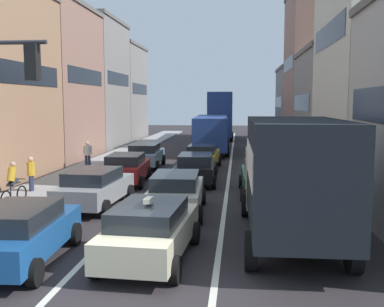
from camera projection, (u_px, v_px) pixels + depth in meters
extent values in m
plane|color=#2E292C|center=(136.00, 287.00, 9.95)|extent=(140.00, 140.00, 0.00)
cube|color=#959595|center=(105.00, 162.00, 30.39)|extent=(2.60, 64.00, 0.14)
cube|color=silver|center=(179.00, 164.00, 29.89)|extent=(0.16, 60.00, 0.01)
cube|color=silver|center=(230.00, 164.00, 29.55)|extent=(0.16, 60.00, 0.01)
cube|color=black|center=(30.00, 74.00, 23.25)|extent=(0.02, 7.04, 1.10)
cube|color=#936B5B|center=(39.00, 84.00, 32.32)|extent=(7.00, 8.70, 10.59)
cube|color=black|center=(86.00, 77.00, 31.90)|extent=(0.02, 7.04, 1.10)
cube|color=#66605B|center=(36.00, 6.00, 31.70)|extent=(7.20, 8.70, 0.30)
cube|color=gray|center=(81.00, 86.00, 40.99)|extent=(7.00, 8.70, 11.06)
cube|color=black|center=(119.00, 79.00, 40.57)|extent=(0.02, 7.04, 1.10)
cube|color=#66605B|center=(79.00, 21.00, 40.35)|extent=(7.20, 8.70, 0.30)
cube|color=gray|center=(109.00, 94.00, 49.75)|extent=(7.00, 8.70, 9.91)
cube|color=black|center=(140.00, 89.00, 49.34)|extent=(0.02, 7.04, 1.10)
cube|color=#66605B|center=(108.00, 46.00, 49.18)|extent=(7.20, 8.70, 0.30)
cube|color=gray|center=(312.00, 106.00, 47.69)|extent=(7.00, 8.70, 7.38)
cube|color=black|center=(278.00, 102.00, 48.00)|extent=(0.02, 7.04, 1.10)
cube|color=#66605B|center=(313.00, 68.00, 47.25)|extent=(7.20, 8.70, 0.30)
cube|color=#936B5B|center=(330.00, 72.00, 38.66)|extent=(7.00, 8.70, 13.23)
cube|color=black|center=(288.00, 64.00, 38.94)|extent=(0.02, 7.04, 1.10)
cube|color=gray|center=(355.00, 108.00, 30.29)|extent=(7.00, 8.70, 7.26)
cube|color=black|center=(301.00, 103.00, 30.61)|extent=(0.02, 7.04, 1.10)
cube|color=#66605B|center=(357.00, 51.00, 29.87)|extent=(7.20, 8.70, 0.30)
cube|color=black|center=(328.00, 34.00, 21.54)|extent=(0.02, 7.04, 1.10)
cube|color=black|center=(383.00, 105.00, 13.21)|extent=(0.02, 7.04, 1.10)
cube|color=black|center=(33.00, 62.00, 10.45)|extent=(0.28, 0.28, 0.84)
sphere|color=red|center=(35.00, 51.00, 10.57)|extent=(0.18, 0.18, 0.18)
sphere|color=#F2A519|center=(35.00, 63.00, 10.60)|extent=(0.18, 0.18, 0.18)
sphere|color=green|center=(36.00, 74.00, 10.62)|extent=(0.18, 0.18, 0.18)
cube|color=#B7B29E|center=(281.00, 177.00, 15.83)|extent=(2.42, 2.42, 1.90)
cube|color=black|center=(278.00, 162.00, 16.99)|extent=(2.02, 0.05, 0.70)
cube|color=black|center=(295.00, 172.00, 12.03)|extent=(2.44, 5.46, 2.80)
cube|color=white|center=(250.00, 161.00, 12.11)|extent=(0.06, 4.48, 0.90)
cylinder|color=black|center=(246.00, 203.00, 16.13)|extent=(0.31, 0.96, 0.96)
cylinder|color=black|center=(315.00, 204.00, 15.91)|extent=(0.31, 0.96, 0.96)
cylinder|color=black|center=(251.00, 251.00, 10.91)|extent=(0.31, 0.96, 0.96)
cylinder|color=black|center=(353.00, 254.00, 10.68)|extent=(0.31, 0.96, 0.96)
cube|color=beige|center=(151.00, 234.00, 11.63)|extent=(2.06, 4.40, 0.70)
cube|color=#1E2328|center=(149.00, 215.00, 11.37)|extent=(1.73, 2.50, 0.52)
cube|color=#F2EACC|center=(148.00, 200.00, 11.33)|extent=(0.19, 0.45, 0.12)
cylinder|color=black|center=(133.00, 230.00, 13.25)|extent=(0.26, 0.65, 0.64)
cylinder|color=black|center=(195.00, 233.00, 12.96)|extent=(0.26, 0.65, 0.64)
cylinder|color=black|center=(96.00, 265.00, 10.39)|extent=(0.26, 0.65, 0.64)
cylinder|color=black|center=(175.00, 270.00, 10.09)|extent=(0.26, 0.65, 0.64)
cube|color=#194C8C|center=(21.00, 237.00, 11.39)|extent=(2.03, 4.39, 0.70)
cube|color=#1E2328|center=(17.00, 217.00, 11.13)|extent=(1.71, 2.49, 0.52)
cylinder|color=black|center=(11.00, 233.00, 12.93)|extent=(0.25, 0.65, 0.64)
cylinder|color=black|center=(75.00, 234.00, 12.84)|extent=(0.25, 0.65, 0.64)
cylinder|color=black|center=(35.00, 273.00, 9.94)|extent=(0.25, 0.65, 0.64)
cube|color=beige|center=(176.00, 195.00, 16.52)|extent=(1.96, 4.37, 0.70)
cube|color=#1E2328|center=(176.00, 181.00, 16.26)|extent=(1.67, 2.47, 0.52)
cylinder|color=black|center=(157.00, 196.00, 18.07)|extent=(0.24, 0.65, 0.64)
cylinder|color=black|center=(203.00, 197.00, 17.95)|extent=(0.24, 0.65, 0.64)
cylinder|color=black|center=(144.00, 214.00, 15.17)|extent=(0.24, 0.65, 0.64)
cylinder|color=black|center=(199.00, 215.00, 15.05)|extent=(0.24, 0.65, 0.64)
cube|color=gray|center=(95.00, 190.00, 17.45)|extent=(2.05, 4.40, 0.70)
cube|color=#1E2328|center=(93.00, 177.00, 17.19)|extent=(1.72, 2.50, 0.52)
cylinder|color=black|center=(88.00, 191.00, 19.07)|extent=(0.26, 0.65, 0.64)
cylinder|color=black|center=(130.00, 192.00, 18.78)|extent=(0.26, 0.65, 0.64)
cylinder|color=black|center=(56.00, 207.00, 16.20)|extent=(0.26, 0.65, 0.64)
cylinder|color=black|center=(105.00, 209.00, 15.91)|extent=(0.26, 0.65, 0.64)
cube|color=black|center=(196.00, 170.00, 22.60)|extent=(1.94, 4.36, 0.70)
cube|color=#1E2328|center=(196.00, 159.00, 22.34)|extent=(1.66, 2.46, 0.52)
cylinder|color=black|center=(180.00, 172.00, 24.15)|extent=(0.24, 0.65, 0.64)
cylinder|color=black|center=(215.00, 173.00, 24.02)|extent=(0.24, 0.65, 0.64)
cylinder|color=black|center=(174.00, 182.00, 21.25)|extent=(0.24, 0.65, 0.64)
cylinder|color=black|center=(214.00, 182.00, 21.13)|extent=(0.24, 0.65, 0.64)
cube|color=#A51E1E|center=(127.00, 170.00, 22.56)|extent=(2.05, 4.40, 0.70)
cube|color=#1E2328|center=(126.00, 160.00, 22.30)|extent=(1.72, 2.50, 0.52)
cylinder|color=black|center=(115.00, 173.00, 24.09)|extent=(0.26, 0.65, 0.64)
cylinder|color=black|center=(149.00, 173.00, 24.01)|extent=(0.26, 0.65, 0.64)
cylinder|color=black|center=(101.00, 182.00, 21.18)|extent=(0.26, 0.65, 0.64)
cylinder|color=black|center=(140.00, 182.00, 21.11)|extent=(0.26, 0.65, 0.64)
cube|color=#B29319|center=(203.00, 158.00, 27.51)|extent=(1.91, 4.34, 0.70)
cube|color=#1E2328|center=(202.00, 149.00, 27.25)|extent=(1.65, 2.45, 0.52)
cylinder|color=black|center=(191.00, 160.00, 29.10)|extent=(0.24, 0.65, 0.64)
cylinder|color=black|center=(219.00, 161.00, 28.87)|extent=(0.24, 0.65, 0.64)
cylinder|color=black|center=(184.00, 167.00, 26.22)|extent=(0.24, 0.65, 0.64)
cylinder|color=black|center=(216.00, 167.00, 25.99)|extent=(0.24, 0.65, 0.64)
cube|color=#759EB7|center=(145.00, 157.00, 28.06)|extent=(1.94, 4.36, 0.70)
cube|color=#1E2328|center=(145.00, 148.00, 27.80)|extent=(1.66, 2.46, 0.52)
cylinder|color=black|center=(135.00, 159.00, 29.61)|extent=(0.24, 0.65, 0.64)
cylinder|color=black|center=(163.00, 160.00, 29.48)|extent=(0.24, 0.65, 0.64)
cylinder|color=black|center=(126.00, 166.00, 26.71)|extent=(0.24, 0.65, 0.64)
cylinder|color=black|center=(157.00, 166.00, 26.58)|extent=(0.24, 0.65, 0.64)
cube|color=#19592D|center=(263.00, 180.00, 19.83)|extent=(1.89, 4.34, 0.70)
cube|color=#1E2328|center=(264.00, 168.00, 19.57)|extent=(1.63, 2.44, 0.52)
cylinder|color=black|center=(241.00, 181.00, 21.39)|extent=(0.23, 0.64, 0.64)
cylinder|color=black|center=(281.00, 182.00, 21.24)|extent=(0.23, 0.64, 0.64)
cylinder|color=black|center=(243.00, 194.00, 18.50)|extent=(0.23, 0.64, 0.64)
cylinder|color=black|center=(289.00, 195.00, 18.35)|extent=(0.23, 0.64, 0.64)
cube|color=navy|center=(212.00, 131.00, 36.68)|extent=(2.84, 10.58, 2.40)
cube|color=black|center=(212.00, 127.00, 36.64)|extent=(2.85, 9.95, 0.70)
cylinder|color=black|center=(199.00, 142.00, 40.65)|extent=(0.33, 1.01, 1.00)
cylinder|color=black|center=(227.00, 142.00, 40.48)|extent=(0.33, 1.01, 1.00)
cylinder|color=black|center=(194.00, 150.00, 33.78)|extent=(0.33, 1.01, 1.00)
cylinder|color=black|center=(227.00, 150.00, 33.61)|extent=(0.33, 1.01, 1.00)
cube|color=navy|center=(219.00, 123.00, 50.17)|extent=(2.97, 10.60, 2.40)
cube|color=black|center=(219.00, 120.00, 50.13)|extent=(2.97, 9.97, 0.70)
cube|color=navy|center=(220.00, 103.00, 49.91)|extent=(2.97, 10.60, 2.16)
cube|color=black|center=(220.00, 101.00, 49.89)|extent=(2.97, 9.97, 0.64)
cylinder|color=black|center=(209.00, 132.00, 54.13)|extent=(0.34, 1.01, 1.00)
cylinder|color=black|center=(230.00, 132.00, 53.98)|extent=(0.34, 1.01, 1.00)
cylinder|color=black|center=(207.00, 136.00, 47.25)|extent=(0.34, 1.01, 1.00)
cylinder|color=black|center=(231.00, 136.00, 47.11)|extent=(0.34, 1.01, 1.00)
torus|color=black|center=(22.00, 194.00, 18.40)|extent=(0.14, 0.68, 0.68)
torus|color=black|center=(6.00, 199.00, 17.38)|extent=(0.14, 0.68, 0.68)
cylinder|color=black|center=(13.00, 184.00, 17.84)|extent=(0.16, 0.94, 0.05)
cylinder|color=black|center=(11.00, 190.00, 17.67)|extent=(0.04, 0.04, 0.55)
cylinder|color=black|center=(20.00, 179.00, 18.23)|extent=(0.50, 0.09, 0.04)
cylinder|color=#232833|center=(11.00, 182.00, 17.80)|extent=(0.19, 0.45, 0.30)
cylinder|color=#232833|center=(14.00, 182.00, 17.76)|extent=(0.19, 0.45, 0.30)
cylinder|color=gold|center=(11.00, 174.00, 17.69)|extent=(0.35, 0.49, 0.62)
sphere|color=tan|center=(13.00, 164.00, 17.77)|extent=(0.22, 0.22, 0.22)
cylinder|color=#262D47|center=(89.00, 162.00, 27.69)|extent=(0.16, 0.16, 0.82)
cylinder|color=#262D47|center=(86.00, 162.00, 27.66)|extent=(0.16, 0.16, 0.82)
cylinder|color=silver|center=(87.00, 150.00, 27.60)|extent=(0.34, 0.34, 0.60)
sphere|color=tan|center=(87.00, 143.00, 27.55)|extent=(0.24, 0.24, 0.24)
cylinder|color=silver|center=(91.00, 150.00, 27.63)|extent=(0.10, 0.10, 0.55)
cylinder|color=silver|center=(84.00, 150.00, 27.56)|extent=(0.10, 0.10, 0.55)
cylinder|color=#262D47|center=(32.00, 184.00, 20.12)|extent=(0.16, 0.16, 0.82)
cylinder|color=#262D47|center=(31.00, 185.00, 19.94)|extent=(0.16, 0.16, 0.82)
cylinder|color=gold|center=(31.00, 169.00, 19.95)|extent=(0.34, 0.34, 0.60)
sphere|color=tan|center=(30.00, 159.00, 19.90)|extent=(0.24, 0.24, 0.24)
cylinder|color=gold|center=(32.00, 167.00, 20.17)|extent=(0.10, 0.10, 0.55)
cylinder|color=gold|center=(29.00, 169.00, 19.73)|extent=(0.10, 0.10, 0.55)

